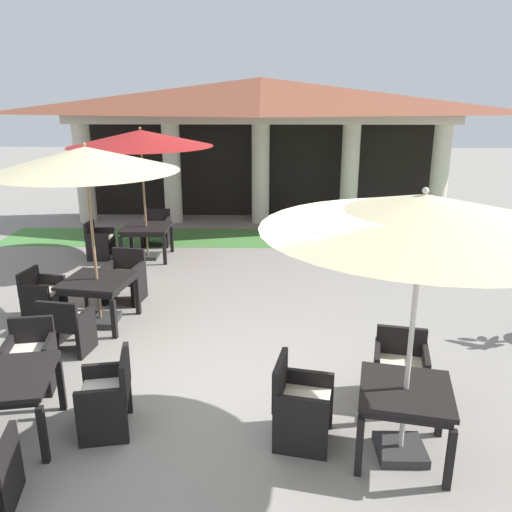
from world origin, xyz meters
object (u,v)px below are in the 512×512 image
(patio_chair_mid_right_north, at_px, (400,369))
(patio_umbrella_far_back, at_px, (85,161))
(patio_chair_near_foreground_north, at_px, (156,228))
(patio_chair_mid_left_east, at_px, (108,396))
(patio_table_mid_right, at_px, (405,398))
(patio_chair_far_back_west, at_px, (42,295))
(patio_chair_near_foreground_west, at_px, (99,241))
(patio_umbrella_near_foreground, at_px, (140,139))
(patio_umbrella_mid_right, at_px, (423,215))
(patio_chair_mid_right_west, at_px, (300,405))
(patio_table_far_back, at_px, (97,285))
(patio_table_near_foreground, at_px, (146,230))
(patio_chair_mid_left_north, at_px, (30,357))
(patio_chair_far_back_south, at_px, (66,326))
(patio_chair_far_back_north, at_px, (125,278))
(patio_table_mid_left, at_px, (2,384))

(patio_chair_mid_right_north, relative_size, patio_umbrella_far_back, 0.29)
(patio_chair_near_foreground_north, distance_m, patio_chair_mid_left_east, 7.21)
(patio_table_mid_right, distance_m, patio_chair_far_back_west, 5.88)
(patio_chair_near_foreground_west, distance_m, patio_chair_mid_left_east, 6.40)
(patio_umbrella_near_foreground, xyz_separation_m, patio_umbrella_far_back, (0.01, -3.41, -0.03))
(patio_umbrella_mid_right, relative_size, patio_umbrella_far_back, 1.02)
(patio_chair_mid_right_west, bearing_deg, patio_table_far_back, -121.58)
(patio_chair_mid_right_north, bearing_deg, patio_umbrella_near_foreground, -40.49)
(patio_chair_near_foreground_west, distance_m, patio_chair_mid_right_north, 7.55)
(patio_table_near_foreground, relative_size, patio_umbrella_far_back, 0.36)
(patio_chair_mid_left_north, height_order, patio_chair_mid_right_west, patio_chair_mid_right_west)
(patio_table_near_foreground, height_order, patio_umbrella_mid_right, patio_umbrella_mid_right)
(patio_chair_mid_left_east, relative_size, patio_chair_far_back_south, 1.06)
(patio_chair_mid_right_west, distance_m, patio_table_far_back, 4.10)
(patio_chair_far_back_north, bearing_deg, patio_chair_near_foreground_north, -78.30)
(patio_table_mid_right, bearing_deg, patio_umbrella_far_back, 142.76)
(patio_chair_far_back_north, bearing_deg, patio_table_mid_right, 142.59)
(patio_chair_near_foreground_west, xyz_separation_m, patio_chair_far_back_west, (0.10, -3.25, 0.01))
(patio_chair_near_foreground_north, relative_size, patio_chair_mid_right_north, 1.00)
(patio_table_near_foreground, xyz_separation_m, patio_table_far_back, (0.01, -3.41, 0.02))
(patio_umbrella_far_back, height_order, patio_chair_far_back_north, patio_umbrella_far_back)
(patio_chair_mid_right_west, height_order, patio_table_far_back, patio_chair_mid_right_west)
(patio_umbrella_far_back, bearing_deg, patio_chair_mid_right_west, -43.40)
(patio_chair_near_foreground_north, distance_m, patio_table_far_back, 4.47)
(patio_chair_mid_left_north, bearing_deg, patio_chair_near_foreground_north, -102.66)
(patio_table_mid_left, distance_m, patio_table_far_back, 2.87)
(patio_chair_far_back_west, bearing_deg, patio_table_mid_left, 25.28)
(patio_umbrella_near_foreground, distance_m, patio_table_mid_right, 7.81)
(patio_chair_mid_left_east, xyz_separation_m, patio_table_far_back, (-0.94, 2.68, 0.24))
(patio_table_mid_right, height_order, patio_umbrella_mid_right, patio_umbrella_mid_right)
(patio_table_mid_right, height_order, patio_chair_far_back_west, patio_chair_far_back_west)
(patio_umbrella_far_back, bearing_deg, patio_umbrella_near_foreground, 90.19)
(patio_chair_near_foreground_west, height_order, patio_chair_mid_right_north, patio_chair_mid_right_north)
(patio_umbrella_far_back, xyz_separation_m, patio_chair_far_back_west, (-0.96, 0.15, -2.14))
(patio_table_near_foreground, bearing_deg, patio_table_mid_right, -58.20)
(patio_chair_near_foreground_north, xyz_separation_m, patio_table_mid_right, (4.01, -7.49, 0.24))
(patio_table_far_back, bearing_deg, patio_chair_mid_left_east, -70.60)
(patio_chair_near_foreground_north, height_order, patio_chair_far_back_north, patio_chair_far_back_north)
(patio_table_near_foreground, distance_m, patio_chair_mid_right_north, 6.87)
(patio_chair_mid_right_north, distance_m, patio_table_far_back, 4.66)
(patio_chair_mid_right_north, distance_m, patio_umbrella_far_back, 5.12)
(patio_chair_near_foreground_north, height_order, patio_chair_far_back_south, patio_chair_far_back_south)
(patio_umbrella_near_foreground, distance_m, patio_chair_mid_right_west, 7.24)
(patio_chair_near_foreground_west, relative_size, patio_table_mid_right, 0.79)
(patio_chair_far_back_west, bearing_deg, patio_chair_near_foreground_west, -169.39)
(patio_table_far_back, bearing_deg, patio_chair_near_foreground_west, 107.39)
(patio_table_near_foreground, distance_m, patio_chair_mid_left_north, 5.29)
(patio_chair_near_foreground_north, height_order, patio_table_mid_left, patio_chair_near_foreground_north)
(patio_table_mid_left, relative_size, patio_chair_mid_left_east, 1.30)
(patio_chair_mid_left_east, bearing_deg, patio_chair_near_foreground_north, -2.87)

